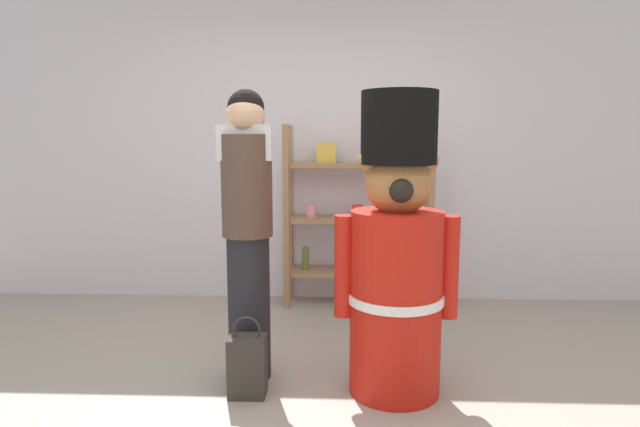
# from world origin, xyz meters

# --- Properties ---
(ground_plane) EXTENTS (6.40, 6.40, 0.00)m
(ground_plane) POSITION_xyz_m (0.00, 0.00, 0.00)
(ground_plane) COLOR #9E9389
(back_wall) EXTENTS (6.40, 0.12, 2.60)m
(back_wall) POSITION_xyz_m (0.00, 2.20, 1.30)
(back_wall) COLOR silver
(back_wall) RESTS_ON ground_plane
(merchandise_shelf) EXTENTS (1.24, 0.35, 1.54)m
(merchandise_shelf) POSITION_xyz_m (0.34, 1.98, 0.78)
(merchandise_shelf) COLOR #93704C
(merchandise_shelf) RESTS_ON ground_plane
(teddy_bear_guard) EXTENTS (0.68, 0.53, 1.66)m
(teddy_bear_guard) POSITION_xyz_m (0.50, 0.37, 0.76)
(teddy_bear_guard) COLOR red
(teddy_bear_guard) RESTS_ON ground_plane
(person_shopper) EXTENTS (0.31, 0.29, 1.69)m
(person_shopper) POSITION_xyz_m (-0.34, 0.52, 0.91)
(person_shopper) COLOR black
(person_shopper) RESTS_ON ground_plane
(shopping_bag) EXTENTS (0.20, 0.16, 0.45)m
(shopping_bag) POSITION_xyz_m (-0.31, 0.29, 0.17)
(shopping_bag) COLOR #332D28
(shopping_bag) RESTS_ON ground_plane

